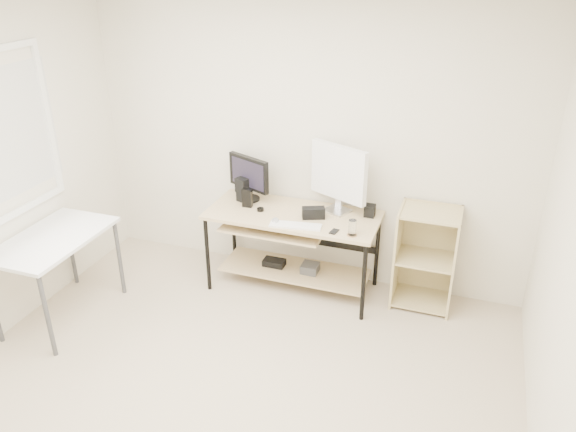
% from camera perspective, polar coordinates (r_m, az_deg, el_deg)
% --- Properties ---
extents(room, '(4.01, 4.01, 2.62)m').
position_cam_1_polar(room, '(3.36, -10.60, -1.83)').
color(room, '#C0AE94').
rests_on(room, ground).
extents(desk, '(1.50, 0.65, 0.75)m').
position_cam_1_polar(desk, '(4.98, 0.23, -1.88)').
color(desk, tan).
rests_on(desk, ground).
extents(side_table, '(0.60, 1.00, 0.75)m').
position_cam_1_polar(side_table, '(4.90, -22.73, -2.83)').
color(side_table, white).
rests_on(side_table, ground).
extents(shelf_unit, '(0.50, 0.40, 0.90)m').
position_cam_1_polar(shelf_unit, '(4.96, 13.83, -3.96)').
color(shelf_unit, '#CAB87E').
rests_on(shelf_unit, ground).
extents(black_monitor, '(0.43, 0.22, 0.41)m').
position_cam_1_polar(black_monitor, '(5.07, -4.01, 4.11)').
color(black_monitor, black).
rests_on(black_monitor, desk).
extents(white_imac, '(0.54, 0.28, 0.60)m').
position_cam_1_polar(white_imac, '(4.80, 5.16, 4.24)').
color(white_imac, silver).
rests_on(white_imac, desk).
extents(keyboard, '(0.44, 0.18, 0.02)m').
position_cam_1_polar(keyboard, '(4.65, 0.76, -0.97)').
color(keyboard, white).
rests_on(keyboard, desk).
extents(mouse, '(0.09, 0.11, 0.03)m').
position_cam_1_polar(mouse, '(4.72, -1.30, -0.45)').
color(mouse, '#A9A9AE').
rests_on(mouse, desk).
extents(center_speaker, '(0.21, 0.15, 0.10)m').
position_cam_1_polar(center_speaker, '(4.78, 2.60, 0.32)').
color(center_speaker, black).
rests_on(center_speaker, desk).
extents(speaker_left, '(0.14, 0.14, 0.22)m').
position_cam_1_polar(speaker_left, '(5.10, -4.55, 2.78)').
color(speaker_left, black).
rests_on(speaker_left, desk).
extents(speaker_right, '(0.09, 0.09, 0.11)m').
position_cam_1_polar(speaker_right, '(4.86, 8.31, 0.55)').
color(speaker_right, black).
rests_on(speaker_right, desk).
extents(audio_controller, '(0.09, 0.06, 0.17)m').
position_cam_1_polar(audio_controller, '(4.99, -4.16, 1.86)').
color(audio_controller, black).
rests_on(audio_controller, desk).
extents(volume_puck, '(0.08, 0.08, 0.03)m').
position_cam_1_polar(volume_puck, '(4.93, -2.82, 0.66)').
color(volume_puck, black).
rests_on(volume_puck, desk).
extents(smartphone, '(0.07, 0.11, 0.01)m').
position_cam_1_polar(smartphone, '(4.58, 4.70, -1.58)').
color(smartphone, black).
rests_on(smartphone, desk).
extents(coaster, '(0.10, 0.10, 0.01)m').
position_cam_1_polar(coaster, '(4.54, 6.52, -1.92)').
color(coaster, '#997045').
rests_on(coaster, desk).
extents(drinking_glass, '(0.08, 0.08, 0.13)m').
position_cam_1_polar(drinking_glass, '(4.51, 6.56, -1.17)').
color(drinking_glass, white).
rests_on(drinking_glass, coaster).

